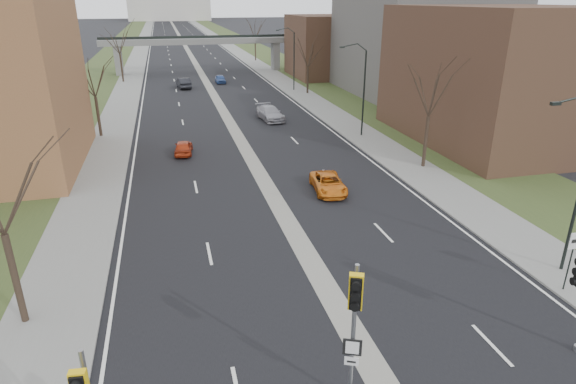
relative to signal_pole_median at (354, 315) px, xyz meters
name	(u,v)px	position (x,y,z in m)	size (l,w,h in m)	color
road_surface	(183,42)	(1.52, 149.53, -3.67)	(20.00, 600.00, 0.01)	black
median_strip	(183,42)	(1.52, 149.53, -3.67)	(1.20, 600.00, 0.02)	gray
sidewalk_right	(221,41)	(13.52, 149.53, -3.61)	(4.00, 600.00, 0.12)	gray
sidewalk_left	(143,42)	(-10.48, 149.53, -3.61)	(4.00, 600.00, 0.12)	gray
grass_verge_right	(240,40)	(19.52, 149.53, -3.62)	(8.00, 600.00, 0.10)	#2F401D
grass_verge_left	(123,43)	(-16.48, 149.53, -3.62)	(8.00, 600.00, 0.10)	#2F401D
commercial_block_near	(505,75)	(25.52, 27.53, 2.33)	(16.00, 20.00, 12.00)	#4E3324
commercial_block_mid	(419,38)	(29.52, 51.53, 3.83)	(18.00, 22.00, 15.00)	#5D5955
commercial_block_far	(334,46)	(23.52, 69.53, 1.33)	(14.00, 14.00, 10.00)	#4E3324
pedestrian_bridge	(199,45)	(1.52, 79.53, 1.17)	(34.00, 3.00, 6.45)	slate
streetlight_mid	(357,64)	(12.51, 31.53, 3.28)	(2.61, 0.20, 8.70)	black
streetlight_far	(289,41)	(12.51, 57.53, 3.28)	(2.61, 0.20, 8.70)	black
tree_left_b	(92,72)	(-11.48, 37.53, 2.56)	(6.75, 6.75, 8.81)	#382B21
tree_left_c	(118,37)	(-11.48, 71.53, 3.37)	(7.65, 7.65, 9.99)	#382B21
tree_right_a	(432,84)	(14.52, 21.53, 2.96)	(7.20, 7.20, 9.40)	#382B21
tree_right_b	(308,51)	(14.52, 54.53, 2.15)	(6.30, 6.30, 8.22)	#382B21
tree_right_c	(255,27)	(14.52, 94.53, 3.37)	(7.65, 7.65, 9.99)	#382B21
signal_pole_median	(354,315)	(0.00, 0.00, 0.00)	(0.77, 0.88, 5.27)	gray
speed_limit_sign	(573,251)	(12.05, 3.99, -1.54)	(0.63, 0.07, 2.92)	black
car_left_near	(183,147)	(-3.90, 29.85, -3.06)	(1.45, 3.61, 1.23)	#AF3314
car_left_far	(184,83)	(-2.25, 63.57, -2.90)	(1.64, 4.69, 1.55)	black
car_right_near	(328,183)	(5.48, 18.44, -3.06)	(2.03, 4.39, 1.22)	orange
car_right_mid	(270,113)	(6.04, 40.38, -2.91)	(2.13, 5.23, 1.52)	#96959C
car_right_far	(220,79)	(3.65, 66.97, -3.04)	(1.49, 3.70, 1.26)	navy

